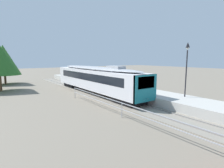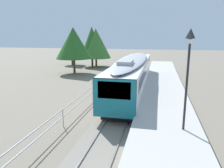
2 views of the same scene
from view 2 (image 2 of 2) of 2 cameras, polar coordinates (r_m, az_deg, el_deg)
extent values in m
plane|color=slate|center=(15.62, -10.13, -9.67)|extent=(160.00, 160.00, 0.00)
cube|color=gray|center=(14.79, 0.88, -10.66)|extent=(3.20, 60.00, 0.06)
cube|color=slate|center=(14.90, -1.87, -10.18)|extent=(0.08, 60.00, 0.08)
cube|color=slate|center=(14.65, 3.70, -10.63)|extent=(0.08, 60.00, 0.08)
cube|color=silver|center=(22.69, 5.34, 2.71)|extent=(2.80, 18.66, 2.55)
cube|color=#19757F|center=(13.80, 0.62, -3.84)|extent=(2.80, 0.24, 2.55)
cube|color=black|center=(13.57, 0.56, -1.67)|extent=(2.13, 0.08, 1.12)
cube|color=black|center=(22.62, 5.36, 3.73)|extent=(2.82, 15.67, 0.92)
ellipsoid|color=#A8AAAF|center=(22.48, 5.42, 6.36)|extent=(2.69, 17.91, 0.44)
cube|color=#A8AAAF|center=(17.85, 3.61, 5.64)|extent=(1.10, 2.20, 0.36)
cube|color=#EAE5C6|center=(14.05, 0.55, -7.81)|extent=(1.00, 0.10, 0.20)
cube|color=black|center=(16.43, 2.24, -6.78)|extent=(2.24, 3.20, 0.55)
cube|color=black|center=(29.74, 6.91, 2.04)|extent=(2.24, 3.20, 0.55)
cube|color=#B7B5AD|center=(14.39, 13.88, -9.92)|extent=(3.90, 60.00, 0.90)
cylinder|color=#232328|center=(11.91, 19.04, -1.10)|extent=(0.12, 0.12, 4.60)
pyramid|color=#232328|center=(11.59, 20.07, 12.46)|extent=(0.34, 0.34, 0.50)
sphere|color=silver|center=(11.60, 19.95, 10.89)|extent=(0.24, 0.24, 0.24)
cylinder|color=#9EA0A5|center=(14.66, -12.81, -8.70)|extent=(0.06, 0.06, 1.25)
cylinder|color=#9EA0A5|center=(22.74, -3.28, -0.68)|extent=(0.06, 0.06, 1.25)
cylinder|color=brown|center=(44.71, -10.45, 6.45)|extent=(0.36, 0.36, 2.29)
cone|color=#286023|center=(44.48, -10.61, 10.52)|extent=(4.15, 4.15, 4.06)
cylinder|color=brown|center=(41.56, -5.22, 6.16)|extent=(0.36, 0.36, 2.31)
cone|color=#286023|center=(41.30, -5.33, 11.31)|extent=(4.14, 4.14, 5.17)
cylinder|color=brown|center=(34.40, -9.91, 4.70)|extent=(0.36, 0.36, 2.37)
cone|color=#286023|center=(34.10, -10.14, 10.63)|extent=(5.46, 5.46, 4.74)
cylinder|color=brown|center=(41.33, -4.18, 5.72)|extent=(0.36, 0.36, 1.70)
cone|color=#38702D|center=(41.05, -4.26, 10.65)|extent=(5.56, 5.56, 5.41)
camera|label=1|loc=(14.78, -71.10, -0.52)|focal=28.58mm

